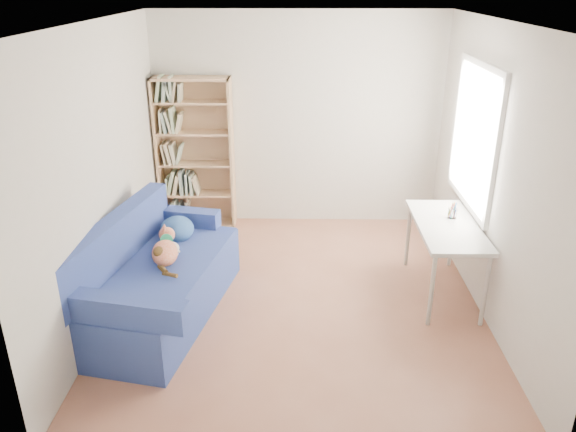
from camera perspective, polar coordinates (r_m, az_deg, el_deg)
The scene contains 6 objects.
ground at distance 5.60m, azimuth 0.89°, elevation -8.46°, with size 4.00×4.00×0.00m, color #945A42.
room_shell at distance 4.97m, azimuth 2.16°, elevation 8.01°, with size 3.54×4.04×2.62m.
sofa at distance 5.35m, azimuth -13.36°, elevation -6.24°, with size 1.30×2.13×0.97m.
bookshelf at distance 7.04m, azimuth -9.35°, elevation 5.68°, with size 0.93×0.29×1.86m.
desk at distance 5.62m, azimuth 15.82°, elevation -1.45°, with size 0.58×1.26×0.75m.
pen_cup at distance 5.72m, azimuth 16.38°, elevation 0.39°, with size 0.09×0.09×0.16m.
Camera 1 is at (-0.01, -4.77, 2.93)m, focal length 35.00 mm.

